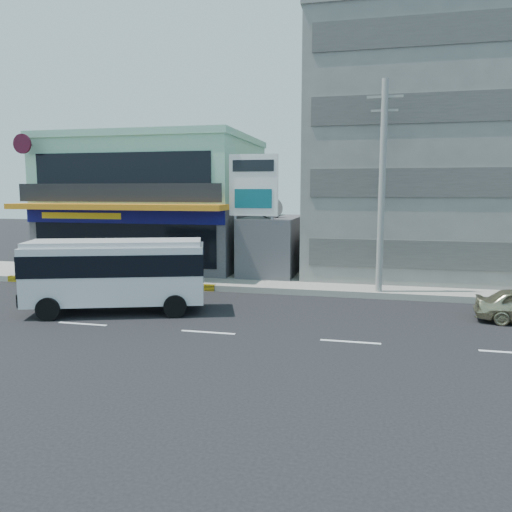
# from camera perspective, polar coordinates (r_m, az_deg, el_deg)

# --- Properties ---
(ground) EXTENTS (120.00, 120.00, 0.00)m
(ground) POSITION_cam_1_polar(r_m,az_deg,el_deg) (18.08, -5.50, -8.69)
(ground) COLOR black
(ground) RESTS_ON ground
(sidewalk) EXTENTS (70.00, 5.00, 0.30)m
(sidewalk) POSITION_cam_1_polar(r_m,az_deg,el_deg) (26.41, 11.59, -3.29)
(sidewalk) COLOR gray
(sidewalk) RESTS_ON ground
(shop_building) EXTENTS (12.40, 11.70, 8.00)m
(shop_building) POSITION_cam_1_polar(r_m,az_deg,el_deg) (33.29, -11.08, 5.60)
(shop_building) COLOR #3F3F43
(shop_building) RESTS_ON ground
(concrete_building) EXTENTS (16.00, 12.00, 14.00)m
(concrete_building) POSITION_cam_1_polar(r_m,az_deg,el_deg) (31.82, 21.39, 10.56)
(concrete_building) COLOR gray
(concrete_building) RESTS_ON ground
(gap_structure) EXTENTS (3.00, 6.00, 3.50)m
(gap_structure) POSITION_cam_1_polar(r_m,az_deg,el_deg) (29.17, 1.94, 1.06)
(gap_structure) COLOR #3F3F43
(gap_structure) RESTS_ON ground
(satellite_dish) EXTENTS (1.50, 1.50, 0.15)m
(satellite_dish) POSITION_cam_1_polar(r_m,az_deg,el_deg) (28.04, 1.56, 4.54)
(satellite_dish) COLOR slate
(satellite_dish) RESTS_ON gap_structure
(billboard) EXTENTS (2.60, 0.18, 6.90)m
(billboard) POSITION_cam_1_polar(r_m,az_deg,el_deg) (26.35, -0.28, 7.29)
(billboard) COLOR gray
(billboard) RESTS_ON ground
(utility_pole_near) EXTENTS (1.60, 0.30, 10.00)m
(utility_pole_near) POSITION_cam_1_polar(r_m,az_deg,el_deg) (23.85, 14.20, 7.57)
(utility_pole_near) COLOR #999993
(utility_pole_near) RESTS_ON ground
(minibus) EXTENTS (7.53, 4.45, 3.00)m
(minibus) POSITION_cam_1_polar(r_m,az_deg,el_deg) (21.31, -15.68, -1.51)
(minibus) COLOR silver
(minibus) RESTS_ON ground
(motorcycle_rider) EXTENTS (1.68, 0.62, 2.13)m
(motorcycle_rider) POSITION_cam_1_polar(r_m,az_deg,el_deg) (24.88, -9.81, -2.61)
(motorcycle_rider) COLOR maroon
(motorcycle_rider) RESTS_ON ground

